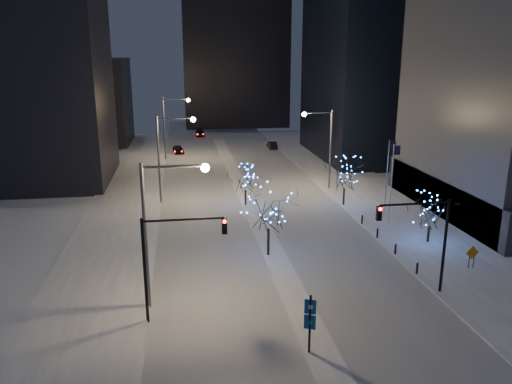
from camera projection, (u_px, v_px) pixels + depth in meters
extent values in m
plane|color=silver|center=(300.00, 311.00, 33.35)|extent=(160.00, 160.00, 0.00)
cube|color=silver|center=(239.00, 183.00, 66.70)|extent=(20.00, 130.00, 0.02)
cube|color=white|center=(243.00, 192.00, 61.92)|extent=(2.00, 80.00, 0.15)
cube|color=white|center=(391.00, 210.00, 54.58)|extent=(10.00, 90.00, 0.15)
cube|color=white|center=(119.00, 223.00, 50.35)|extent=(8.00, 90.00, 0.15)
cube|color=black|center=(18.00, 91.00, 64.20)|extent=(22.00, 18.00, 24.00)
cube|color=black|center=(80.00, 102.00, 94.14)|extent=(18.00, 16.00, 16.00)
cube|color=black|center=(235.00, 35.00, 116.32)|extent=(24.00, 14.00, 42.00)
cylinder|color=#595E66|center=(145.00, 238.00, 32.47)|extent=(0.24, 0.24, 10.00)
cylinder|color=#595E66|center=(173.00, 167.00, 31.51)|extent=(4.00, 0.16, 0.16)
sphere|color=#FED47F|center=(205.00, 168.00, 31.85)|extent=(0.56, 0.56, 0.56)
cylinder|color=#595E66|center=(159.00, 160.00, 56.29)|extent=(0.24, 0.24, 10.00)
cylinder|color=#595E66|center=(175.00, 118.00, 55.34)|extent=(4.00, 0.16, 0.16)
sphere|color=#FED47F|center=(193.00, 119.00, 55.67)|extent=(0.56, 0.56, 0.56)
cylinder|color=#595E66|center=(164.00, 129.00, 80.12)|extent=(0.24, 0.24, 10.00)
cylinder|color=#595E66|center=(176.00, 99.00, 79.16)|extent=(4.00, 0.16, 0.16)
sphere|color=#FED47F|center=(188.00, 100.00, 79.49)|extent=(0.56, 0.56, 0.56)
cylinder|color=#595E66|center=(331.00, 150.00, 62.22)|extent=(0.24, 0.24, 10.00)
cylinder|color=#595E66|center=(318.00, 113.00, 60.71)|extent=(3.50, 0.16, 0.16)
sphere|color=#FED47F|center=(304.00, 114.00, 60.50)|extent=(0.56, 0.56, 0.56)
cylinder|color=black|center=(145.00, 272.00, 30.96)|extent=(0.20, 0.20, 7.00)
cylinder|color=black|center=(183.00, 220.00, 30.45)|extent=(5.00, 0.14, 0.14)
cube|color=black|center=(224.00, 226.00, 30.96)|extent=(0.32, 0.28, 1.00)
sphere|color=#FF0C05|center=(225.00, 222.00, 30.70)|extent=(0.22, 0.22, 0.22)
cylinder|color=black|center=(444.00, 247.00, 34.91)|extent=(0.20, 0.20, 7.00)
cylinder|color=black|center=(415.00, 204.00, 33.67)|extent=(5.00, 0.14, 0.14)
cube|color=black|center=(379.00, 213.00, 33.45)|extent=(0.32, 0.28, 1.00)
sphere|color=#FF0C05|center=(380.00, 209.00, 33.18)|extent=(0.22, 0.22, 0.22)
cylinder|color=silver|center=(391.00, 184.00, 49.39)|extent=(0.10, 0.10, 8.00)
cube|color=black|center=(397.00, 150.00, 48.54)|extent=(0.70, 0.03, 0.90)
cylinder|color=silver|center=(387.00, 178.00, 51.86)|extent=(0.10, 0.10, 8.00)
cube|color=black|center=(392.00, 146.00, 51.01)|extent=(0.70, 0.03, 0.90)
cylinder|color=black|center=(417.00, 268.00, 38.49)|extent=(0.16, 0.16, 0.90)
cylinder|color=black|center=(395.00, 249.00, 42.30)|extent=(0.16, 0.16, 0.90)
cylinder|color=black|center=(377.00, 233.00, 46.12)|extent=(0.16, 0.16, 0.90)
cylinder|color=black|center=(362.00, 219.00, 49.93)|extent=(0.16, 0.16, 0.90)
imported|color=black|center=(178.00, 149.00, 86.45)|extent=(2.22, 4.19, 1.36)
imported|color=black|center=(272.00, 145.00, 91.02)|extent=(1.46, 3.95, 1.29)
imported|color=#222227|center=(200.00, 133.00, 104.71)|extent=(1.83, 4.48, 1.30)
cylinder|color=black|center=(268.00, 242.00, 42.01)|extent=(0.22, 0.22, 2.30)
cylinder|color=black|center=(246.00, 198.00, 56.09)|extent=(0.22, 0.22, 1.71)
cylinder|color=black|center=(428.00, 234.00, 45.08)|extent=(0.22, 0.22, 1.44)
cylinder|color=black|center=(344.00, 197.00, 56.26)|extent=(0.22, 0.22, 1.86)
cylinder|color=black|center=(310.00, 325.00, 27.97)|extent=(0.13, 0.13, 3.71)
cube|color=#0D4B99|center=(310.00, 307.00, 27.66)|extent=(0.64, 0.33, 0.85)
cube|color=#0D4B99|center=(310.00, 322.00, 27.92)|extent=(0.64, 0.33, 0.85)
cylinder|color=black|center=(469.00, 262.00, 39.46)|extent=(0.06, 0.06, 1.11)
cylinder|color=black|center=(474.00, 261.00, 39.52)|extent=(0.06, 0.06, 1.11)
cube|color=orange|center=(472.00, 253.00, 39.29)|extent=(1.14, 0.13, 1.15)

